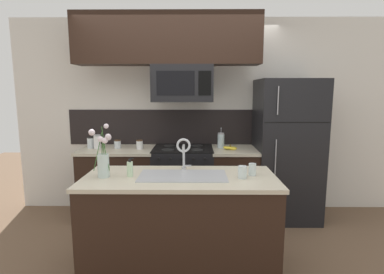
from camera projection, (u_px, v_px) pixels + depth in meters
The scene contains 22 objects.
ground_plane at pixel (180, 252), 3.09m from camera, with size 10.00×10.00×0.00m, color brown.
rear_partition at pixel (205, 116), 4.15m from camera, with size 5.20×0.10×2.60m, color silver.
splash_band at pixel (184, 127), 4.12m from camera, with size 3.15×0.01×0.48m, color black.
back_counter_left at pixel (119, 183), 3.91m from camera, with size 0.95×0.65×0.91m.
back_counter_right at pixel (234, 183), 3.90m from camera, with size 0.59×0.65×0.91m.
stove_range at pixel (183, 182), 3.91m from camera, with size 0.76×0.64×0.93m.
microwave at pixel (183, 84), 3.69m from camera, with size 0.74×0.40×0.44m.
upper_cabinet_band at pixel (167, 39), 3.58m from camera, with size 2.23×0.34×0.60m, color black.
refrigerator at pixel (286, 150), 3.85m from camera, with size 0.78×0.74×1.79m.
storage_jar_tall at pixel (91, 142), 3.87m from camera, with size 0.09×0.09×0.15m.
storage_jar_medium at pixel (97, 142), 3.82m from camera, with size 0.09×0.09×0.18m.
storage_jar_short at pixel (118, 144), 3.87m from camera, with size 0.09×0.09×0.11m.
storage_jar_squat at pixel (140, 144), 3.81m from camera, with size 0.08×0.08×0.12m.
banana_bunch at pixel (230, 148), 3.77m from camera, with size 0.19×0.12×0.07m.
french_press at pixel (221, 140), 3.88m from camera, with size 0.09×0.09×0.27m.
island_counter at pixel (180, 225), 2.67m from camera, with size 1.68×0.73×0.91m.
kitchen_sink at pixel (183, 184), 2.61m from camera, with size 0.76×0.39×0.16m.
sink_faucet at pixel (184, 150), 2.76m from camera, with size 0.14×0.14×0.31m.
dish_soap_bottle at pixel (130, 169), 2.58m from camera, with size 0.06×0.05×0.16m.
drinking_glass at pixel (242, 172), 2.53m from camera, with size 0.07×0.07×0.11m.
spare_glass at pixel (252, 169), 2.62m from camera, with size 0.07×0.07×0.11m.
flower_vase at pixel (103, 160), 2.56m from camera, with size 0.18×0.16×0.46m.
Camera 1 is at (0.15, -2.87, 1.64)m, focal length 28.00 mm.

